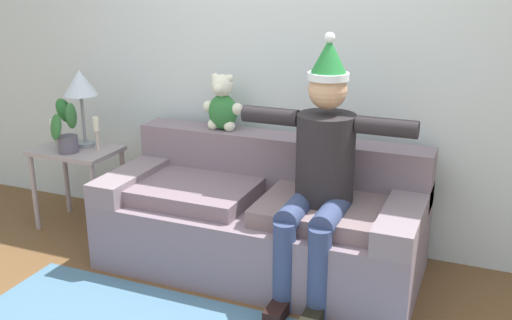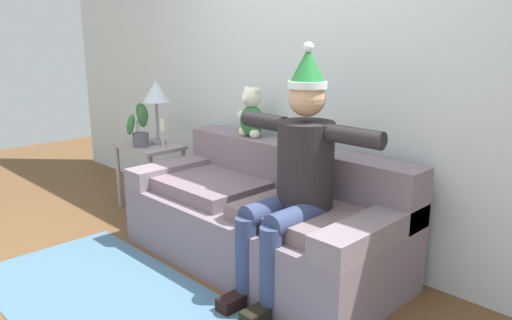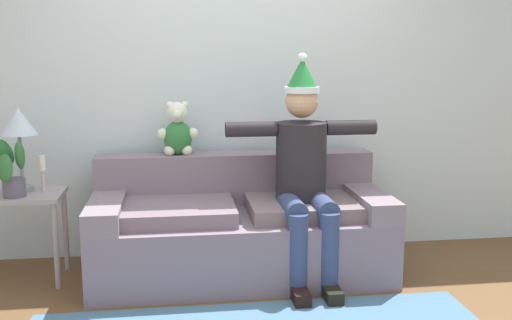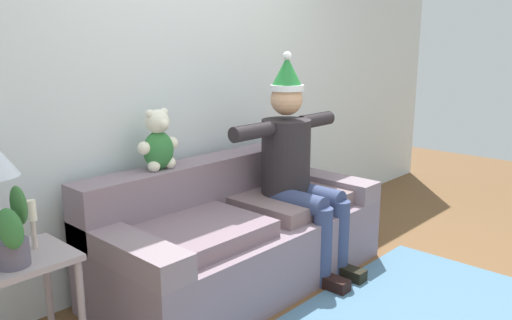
# 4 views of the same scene
# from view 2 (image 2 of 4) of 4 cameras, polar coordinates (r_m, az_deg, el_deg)

# --- Properties ---
(ground_plane) EXTENTS (10.00, 10.00, 0.00)m
(ground_plane) POSITION_cam_2_polar(r_m,az_deg,el_deg) (2.97, -13.65, -17.37)
(ground_plane) COLOR brown
(back_wall) EXTENTS (7.00, 0.10, 2.70)m
(back_wall) POSITION_cam_2_polar(r_m,az_deg,el_deg) (3.57, 7.10, 11.13)
(back_wall) COLOR silver
(back_wall) RESTS_ON ground_plane
(couch) EXTENTS (1.99, 0.90, 0.79)m
(couch) POSITION_cam_2_polar(r_m,az_deg,el_deg) (3.40, 0.94, -6.82)
(couch) COLOR slate
(couch) RESTS_ON ground_plane
(person_seated) EXTENTS (1.02, 0.77, 1.51)m
(person_seated) POSITION_cam_2_polar(r_m,az_deg,el_deg) (2.88, 4.57, -1.45)
(person_seated) COLOR #282326
(person_seated) RESTS_ON ground_plane
(teddy_bear) EXTENTS (0.29, 0.17, 0.38)m
(teddy_bear) POSITION_cam_2_polar(r_m,az_deg,el_deg) (3.70, -0.53, 5.34)
(teddy_bear) COLOR #307939
(teddy_bear) RESTS_ON couch
(side_table) EXTENTS (0.59, 0.41, 0.60)m
(side_table) POSITION_cam_2_polar(r_m,az_deg,el_deg) (4.47, -12.29, 0.48)
(side_table) COLOR #A19398
(side_table) RESTS_ON ground_plane
(table_lamp) EXTENTS (0.24, 0.24, 0.56)m
(table_lamp) POSITION_cam_2_polar(r_m,az_deg,el_deg) (4.40, -11.59, 7.46)
(table_lamp) COLOR gray
(table_lamp) RESTS_ON side_table
(potted_plant) EXTENTS (0.23, 0.27, 0.39)m
(potted_plant) POSITION_cam_2_polar(r_m,az_deg,el_deg) (4.36, -13.44, 3.74)
(potted_plant) COLOR #595263
(potted_plant) RESTS_ON side_table
(candle_tall) EXTENTS (0.04, 0.04, 0.21)m
(candle_tall) POSITION_cam_2_polar(r_m,az_deg,el_deg) (4.55, -13.79, 3.64)
(candle_tall) COLOR beige
(candle_tall) RESTS_ON side_table
(candle_short) EXTENTS (0.04, 0.04, 0.24)m
(candle_short) POSITION_cam_2_polar(r_m,az_deg,el_deg) (4.30, -10.83, 3.53)
(candle_short) COLOR beige
(candle_short) RESTS_ON side_table
(area_rug) EXTENTS (2.55, 1.02, 0.01)m
(area_rug) POSITION_cam_2_polar(r_m,az_deg,el_deg) (2.96, -14.11, -17.46)
(area_rug) COLOR slate
(area_rug) RESTS_ON ground_plane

